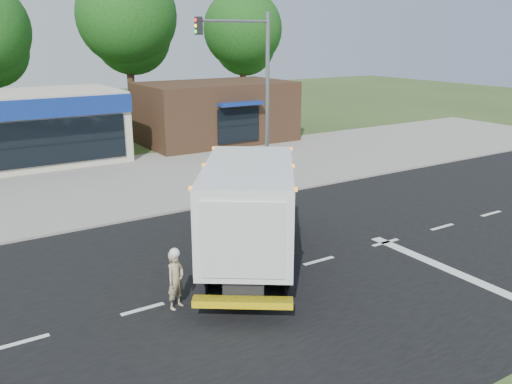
# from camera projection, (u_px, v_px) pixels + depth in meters

# --- Properties ---
(ground) EXTENTS (120.00, 120.00, 0.00)m
(ground) POSITION_uv_depth(u_px,v_px,m) (319.00, 261.00, 17.55)
(ground) COLOR #385123
(ground) RESTS_ON ground
(road_asphalt) EXTENTS (60.00, 14.00, 0.02)m
(road_asphalt) POSITION_uv_depth(u_px,v_px,m) (319.00, 261.00, 17.55)
(road_asphalt) COLOR black
(road_asphalt) RESTS_ON ground
(sidewalk) EXTENTS (60.00, 2.40, 0.12)m
(sidewalk) POSITION_uv_depth(u_px,v_px,m) (204.00, 198.00, 24.18)
(sidewalk) COLOR gray
(sidewalk) RESTS_ON ground
(parking_apron) EXTENTS (60.00, 9.00, 0.02)m
(parking_apron) POSITION_uv_depth(u_px,v_px,m) (154.00, 172.00, 28.90)
(parking_apron) COLOR gray
(parking_apron) RESTS_ON ground
(lane_markings) EXTENTS (55.20, 7.00, 0.01)m
(lane_markings) POSITION_uv_depth(u_px,v_px,m) (379.00, 266.00, 17.14)
(lane_markings) COLOR silver
(lane_markings) RESTS_ON road_asphalt
(ems_box_truck) EXTENTS (6.45, 7.83, 3.48)m
(ems_box_truck) POSITION_uv_depth(u_px,v_px,m) (250.00, 204.00, 16.81)
(ems_box_truck) COLOR black
(ems_box_truck) RESTS_ON ground
(emergency_worker) EXTENTS (0.70, 0.60, 1.72)m
(emergency_worker) POSITION_uv_depth(u_px,v_px,m) (176.00, 279.00, 14.34)
(emergency_worker) COLOR tan
(emergency_worker) RESTS_ON ground
(brown_storefront) EXTENTS (10.00, 6.70, 4.00)m
(brown_storefront) POSITION_uv_depth(u_px,v_px,m) (216.00, 112.00, 36.79)
(brown_storefront) COLOR #382316
(brown_storefront) RESTS_ON ground
(traffic_signal_pole) EXTENTS (3.51, 0.25, 8.00)m
(traffic_signal_pole) POSITION_uv_depth(u_px,v_px,m) (255.00, 86.00, 23.54)
(traffic_signal_pole) COLOR gray
(traffic_signal_pole) RESTS_ON ground
(background_trees) EXTENTS (36.77, 7.39, 12.10)m
(background_trees) POSITION_uv_depth(u_px,v_px,m) (60.00, 30.00, 37.89)
(background_trees) COLOR #332114
(background_trees) RESTS_ON ground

